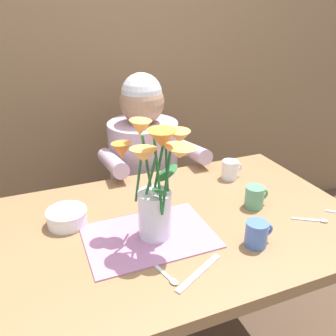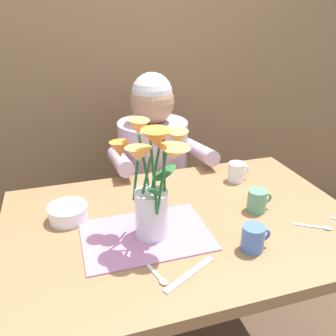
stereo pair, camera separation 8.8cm
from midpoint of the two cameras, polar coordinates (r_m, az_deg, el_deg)
wood_panel_backdrop at (r=2.04m, az=-11.58°, el=19.80°), size 4.00×0.10×2.50m
dining_table at (r=1.28m, az=0.39°, el=-12.05°), size 1.20×0.80×0.74m
seated_person at (r=1.83m, az=-5.15°, el=-2.87°), size 0.45×0.47×1.14m
striped_placemat at (r=1.14m, az=-5.27°, el=-10.97°), size 0.40×0.28×0.00m
flower_vase at (r=1.04m, az=-4.46°, el=-2.30°), size 0.25×0.25×0.37m
ceramic_bowl at (r=1.24m, az=-18.00°, el=-7.49°), size 0.14×0.14×0.06m
dinner_knife at (r=1.00m, az=2.42°, el=-16.60°), size 0.18×0.11×0.00m
coffee_cup at (r=1.10m, az=11.93°, el=-10.40°), size 0.09×0.07×0.08m
tea_cup at (r=1.30m, az=11.98°, el=-4.63°), size 0.09×0.07×0.08m
ceramic_mug at (r=1.50m, az=8.38°, el=-0.28°), size 0.09×0.07×0.08m
spoon_0 at (r=0.99m, az=-2.65°, el=-17.19°), size 0.05×0.12×0.01m
spoon_2 at (r=1.44m, az=11.71°, el=-3.34°), size 0.09×0.10×0.01m
spoon_3 at (r=1.30m, az=20.98°, el=-7.92°), size 0.11×0.08×0.01m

